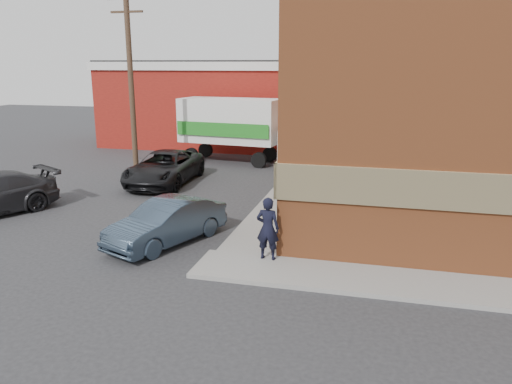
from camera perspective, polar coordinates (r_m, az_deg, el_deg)
The scene contains 9 objects.
ground at distance 14.66m, azimuth -3.46°, elevation -7.20°, with size 90.00×90.00×0.00m, color #28282B.
brick_building at distance 22.38m, azimuth 25.84°, elevation 11.22°, with size 14.25×18.25×9.36m.
sidewalk_west at distance 22.89m, azimuth 4.81°, elevation 0.92°, with size 1.80×18.00×0.12m, color gray.
warehouse at distance 34.60m, azimuth -2.97°, elevation 10.17°, with size 16.30×8.30×5.60m.
utility_pole at distance 24.89m, azimuth -14.13°, elevation 12.54°, with size 2.00×0.26×9.00m.
man at distance 13.76m, azimuth 1.35°, elevation -4.18°, with size 0.65×0.42×1.77m, color black.
sedan at distance 15.58m, azimuth -10.17°, elevation -3.44°, with size 1.43×4.10×1.35m, color #2F3E4E.
suv_a at distance 23.42m, azimuth -10.43°, elevation 2.75°, with size 2.46×5.33×1.48m, color black.
box_truck at distance 27.67m, azimuth -1.62°, elevation 7.49°, with size 7.35×2.88×3.54m.
Camera 1 is at (4.20, -12.96, 5.41)m, focal length 35.00 mm.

